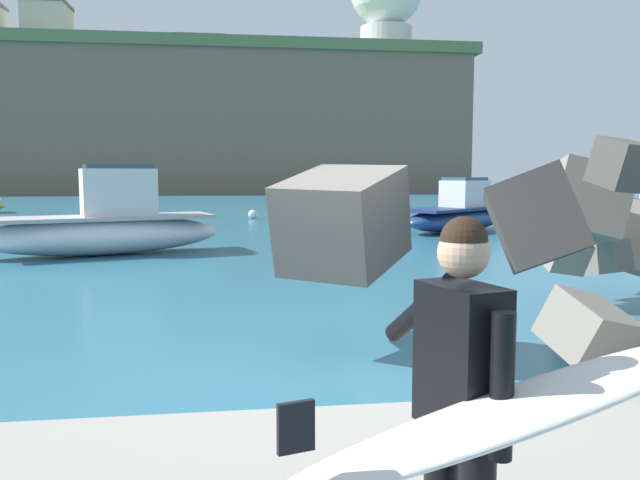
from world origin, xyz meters
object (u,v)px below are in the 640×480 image
(mooring_buoy_inner, at_px, (253,214))
(station_building_east, at_px, (48,26))
(boat_near_right, at_px, (459,214))
(surfer_with_board, at_px, (484,404))
(station_building_west, at_px, (201,55))
(boat_near_centre, at_px, (105,226))

(mooring_buoy_inner, bearing_deg, station_building_east, 114.32)
(boat_near_right, height_order, mooring_buoy_inner, boat_near_right)
(surfer_with_board, height_order, mooring_buoy_inner, surfer_with_board)
(mooring_buoy_inner, distance_m, station_building_west, 63.83)
(surfer_with_board, relative_size, station_building_west, 0.29)
(station_building_east, bearing_deg, surfer_with_board, -74.33)
(boat_near_right, bearing_deg, mooring_buoy_inner, 134.35)
(surfer_with_board, relative_size, boat_near_centre, 0.32)
(boat_near_centre, relative_size, boat_near_right, 1.13)
(boat_near_right, distance_m, station_building_east, 64.55)
(boat_near_centre, bearing_deg, station_building_west, 90.33)
(surfer_with_board, distance_m, mooring_buoy_inner, 28.64)
(mooring_buoy_inner, xyz_separation_m, station_building_east, (-21.31, 47.15, 18.57))
(boat_near_right, xyz_separation_m, station_building_east, (-28.83, 54.84, 18.14))
(boat_near_right, bearing_deg, surfer_with_board, -109.89)
(station_building_east, bearing_deg, boat_near_centre, -74.34)
(station_building_west, relative_size, station_building_east, 1.39)
(boat_near_right, relative_size, mooring_buoy_inner, 13.29)
(boat_near_right, height_order, station_building_west, station_building_west)
(surfer_with_board, height_order, station_building_east, station_building_east)
(surfer_with_board, distance_m, station_building_west, 91.36)
(surfer_with_board, distance_m, station_building_east, 80.62)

